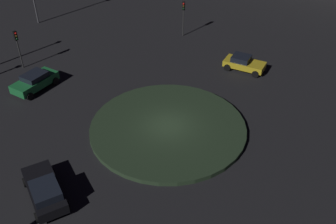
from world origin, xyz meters
The scene contains 7 objects.
ground_plane centered at (0.00, 0.00, 0.00)m, with size 119.11×119.11×0.00m, color black.
roundabout_island centered at (0.00, 0.00, 0.17)m, with size 11.94×11.94×0.34m, color #263823.
car_black centered at (-5.17, -8.85, 0.77)m, with size 4.41×4.33×1.51m.
car_green centered at (-12.92, 2.13, 0.79)m, with size 2.88×4.45×1.50m.
car_yellow centered at (4.25, 10.97, 0.72)m, with size 4.08×2.59×1.39m.
traffic_light_north centered at (-3.32, 16.77, 2.81)m, with size 0.34×0.38×3.94m.
traffic_light_west centered at (-16.30, 5.14, 2.71)m, with size 0.39×0.35×3.80m.
Camera 1 is at (6.63, -21.88, 18.10)m, focal length 40.51 mm.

